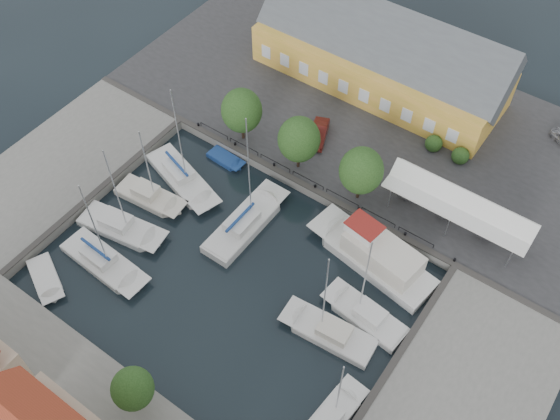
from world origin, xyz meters
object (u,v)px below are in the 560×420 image
tent_canopy (459,205)px  launch_sw (46,280)px  warehouse (377,54)px  west_boat_b (150,197)px  east_boat_a (366,316)px  east_boat_b (330,334)px  car_red (319,133)px  center_sailboat (245,224)px  west_boat_c (121,228)px  west_boat_d (104,263)px  trawler (376,256)px  west_boat_a (182,178)px  launch_nw (226,160)px

tent_canopy → launch_sw: bearing=-136.0°
warehouse → west_boat_b: (-9.43, -27.76, -4.17)m
tent_canopy → east_boat_a: 13.50m
tent_canopy → east_boat_b: size_ratio=1.22×
car_red → center_sailboat: 13.24m
east_boat_a → west_boat_c: west_boat_c is taller
east_boat_b → launch_sw: (-23.80, -10.21, -0.17)m
west_boat_c → warehouse: bearing=74.2°
west_boat_b → east_boat_b: bearing=-5.5°
east_boat_b → west_boat_c: size_ratio=0.96×
center_sailboat → west_boat_c: size_ratio=1.17×
east_boat_b → warehouse: bearing=113.8°
east_boat_b → west_boat_b: bearing=174.5°
tent_canopy → west_boat_d: bearing=-137.6°
launch_sw → car_red: bearing=69.2°
tent_canopy → west_boat_d: (-24.17, -22.05, -3.41)m
tent_canopy → center_sailboat: bearing=-145.5°
trawler → west_boat_a: 21.20m
car_red → west_boat_b: size_ratio=0.43×
warehouse → east_boat_b: bearing=-66.2°
launch_nw → west_boat_b: bearing=-108.9°
west_boat_a → west_boat_c: size_ratio=1.11×
west_boat_b → launch_sw: 12.45m
east_boat_a → west_boat_a: size_ratio=0.85×
east_boat_b → center_sailboat: bearing=158.9°
car_red → east_boat_a: east_boat_a is taller
tent_canopy → trawler: size_ratio=1.06×
center_sailboat → west_boat_c: center_sailboat is taller
tent_canopy → center_sailboat: center_sailboat is taller
center_sailboat → trawler: size_ratio=1.06×
trawler → launch_nw: bearing=173.8°
trawler → west_boat_a: size_ratio=1.00×
center_sailboat → east_boat_a: 14.56m
trawler → west_boat_d: west_boat_d is taller
trawler → west_boat_a: (-21.02, -2.61, -0.75)m
center_sailboat → west_boat_a: (-8.82, 1.00, -0.09)m
east_boat_b → launch_sw: bearing=-156.8°
east_boat_a → launch_nw: east_boat_a is taller
center_sailboat → launch_nw: bearing=140.5°
warehouse → west_boat_b: warehouse is taller
east_boat_a → center_sailboat: bearing=172.9°
center_sailboat → tent_canopy: bearing=34.5°
tent_canopy → west_boat_c: 31.71m
tent_canopy → east_boat_b: 16.79m
tent_canopy → east_boat_b: bearing=-102.0°
tent_canopy → car_red: 16.71m
tent_canopy → center_sailboat: size_ratio=1.00×
car_red → west_boat_b: bearing=-142.8°
trawler → east_boat_a: bearing=-67.4°
warehouse → west_boat_d: west_boat_d is taller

